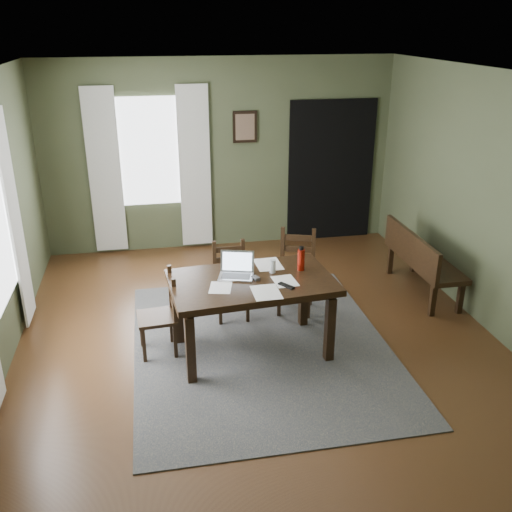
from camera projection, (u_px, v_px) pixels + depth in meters
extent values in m
cube|color=#492C16|center=(261.00, 347.00, 5.93)|extent=(5.00, 6.00, 0.01)
cube|color=#485235|center=(221.00, 156.00, 8.13)|extent=(5.00, 0.02, 2.70)
cube|color=#485235|center=(387.00, 432.00, 2.69)|extent=(5.00, 0.02, 2.70)
cube|color=#485235|center=(501.00, 209.00, 5.84)|extent=(0.02, 6.00, 2.70)
cube|color=white|center=(263.00, 76.00, 4.89)|extent=(5.00, 6.00, 0.02)
cube|color=#434343|center=(261.00, 346.00, 5.93)|extent=(2.60, 3.20, 0.01)
cube|color=black|center=(252.00, 282.00, 5.56)|extent=(1.66, 1.09, 0.06)
cube|color=black|center=(252.00, 288.00, 5.59)|extent=(1.48, 0.90, 0.05)
cube|color=black|center=(190.00, 349.00, 5.22)|extent=(0.09, 0.09, 0.68)
cube|color=black|center=(178.00, 313.00, 5.88)|extent=(0.09, 0.09, 0.68)
cube|color=black|center=(330.00, 329.00, 5.57)|extent=(0.09, 0.09, 0.68)
cube|color=black|center=(304.00, 296.00, 6.23)|extent=(0.09, 0.09, 0.68)
cube|color=black|center=(157.00, 318.00, 5.68)|extent=(0.41, 0.41, 0.04)
cube|color=black|center=(141.00, 330.00, 5.86)|extent=(0.04, 0.04, 0.37)
cube|color=black|center=(171.00, 326.00, 5.93)|extent=(0.04, 0.04, 0.37)
cube|color=black|center=(144.00, 345.00, 5.58)|extent=(0.04, 0.04, 0.37)
cube|color=black|center=(175.00, 341.00, 5.66)|extent=(0.04, 0.04, 0.37)
cube|color=black|center=(170.00, 287.00, 5.77)|extent=(0.04, 0.04, 0.47)
cube|color=black|center=(175.00, 301.00, 5.48)|extent=(0.04, 0.04, 0.47)
cube|color=black|center=(173.00, 305.00, 5.68)|extent=(0.04, 0.28, 0.06)
cube|color=black|center=(173.00, 294.00, 5.63)|extent=(0.04, 0.28, 0.06)
cube|color=black|center=(172.00, 282.00, 5.58)|extent=(0.04, 0.28, 0.06)
cube|color=black|center=(232.00, 285.00, 6.37)|extent=(0.38, 0.38, 0.04)
cube|color=black|center=(220.00, 309.00, 6.28)|extent=(0.04, 0.04, 0.37)
cube|color=black|center=(217.00, 297.00, 6.55)|extent=(0.04, 0.04, 0.37)
cube|color=black|center=(248.00, 307.00, 6.33)|extent=(0.04, 0.04, 0.37)
cube|color=black|center=(243.00, 294.00, 6.61)|extent=(0.04, 0.04, 0.37)
cube|color=black|center=(215.00, 261.00, 6.40)|extent=(0.04, 0.04, 0.47)
cube|color=black|center=(243.00, 258.00, 6.46)|extent=(0.04, 0.04, 0.47)
cube|color=black|center=(229.00, 270.00, 6.48)|extent=(0.28, 0.03, 0.06)
cube|color=black|center=(229.00, 260.00, 6.43)|extent=(0.28, 0.03, 0.06)
cube|color=black|center=(229.00, 249.00, 6.38)|extent=(0.28, 0.03, 0.06)
cube|color=black|center=(296.00, 277.00, 6.50)|extent=(0.53, 0.53, 0.04)
cube|color=black|center=(279.00, 300.00, 6.45)|extent=(0.05, 0.05, 0.40)
cube|color=black|center=(282.00, 287.00, 6.76)|extent=(0.05, 0.05, 0.40)
cube|color=black|center=(309.00, 302.00, 6.41)|extent=(0.05, 0.05, 0.40)
cube|color=black|center=(311.00, 289.00, 6.71)|extent=(0.05, 0.05, 0.40)
cube|color=black|center=(283.00, 248.00, 6.59)|extent=(0.06, 0.06, 0.51)
cube|color=black|center=(313.00, 250.00, 6.54)|extent=(0.06, 0.06, 0.51)
cube|color=black|center=(298.00, 260.00, 6.62)|extent=(0.30, 0.13, 0.07)
cube|color=black|center=(298.00, 249.00, 6.57)|extent=(0.30, 0.13, 0.07)
cube|color=black|center=(298.00, 238.00, 6.51)|extent=(0.30, 0.13, 0.07)
cube|color=black|center=(425.00, 260.00, 6.97)|extent=(0.45, 1.40, 0.06)
cube|color=black|center=(460.00, 298.00, 6.54)|extent=(0.06, 0.06, 0.39)
cube|color=black|center=(433.00, 300.00, 6.48)|extent=(0.06, 0.06, 0.39)
cube|color=black|center=(414.00, 258.00, 7.63)|extent=(0.06, 0.06, 0.39)
cube|color=black|center=(390.00, 260.00, 7.57)|extent=(0.06, 0.06, 0.39)
cube|color=black|center=(411.00, 246.00, 6.86)|extent=(0.05, 1.40, 0.34)
cube|color=#B7B7BC|center=(236.00, 276.00, 5.60)|extent=(0.38, 0.31, 0.02)
cube|color=#B7B7BC|center=(237.00, 261.00, 5.67)|extent=(0.34, 0.15, 0.22)
cube|color=silver|center=(237.00, 262.00, 5.66)|extent=(0.29, 0.12, 0.18)
cube|color=#3F3F42|center=(236.00, 276.00, 5.58)|extent=(0.31, 0.21, 0.00)
cube|color=#3F3F42|center=(256.00, 278.00, 5.55)|extent=(0.08, 0.10, 0.03)
cube|color=black|center=(286.00, 286.00, 5.40)|extent=(0.14, 0.17, 0.02)
cylinder|color=silver|center=(273.00, 266.00, 5.68)|extent=(0.08, 0.08, 0.14)
cylinder|color=#B41D0D|center=(301.00, 260.00, 5.72)|extent=(0.10, 0.10, 0.22)
cylinder|color=black|center=(301.00, 248.00, 5.68)|extent=(0.06, 0.06, 0.03)
cube|color=white|center=(221.00, 288.00, 5.38)|extent=(0.26, 0.30, 0.00)
cube|color=white|center=(285.00, 281.00, 5.51)|extent=(0.23, 0.29, 0.00)
cube|color=white|center=(268.00, 264.00, 5.89)|extent=(0.27, 0.34, 0.00)
cube|color=white|center=(266.00, 292.00, 5.29)|extent=(0.26, 0.33, 0.00)
cube|color=white|center=(149.00, 152.00, 7.89)|extent=(1.00, 0.01, 1.50)
cube|color=silver|center=(15.00, 220.00, 5.97)|extent=(0.03, 0.48, 2.30)
cube|color=silver|center=(105.00, 172.00, 7.85)|extent=(0.44, 0.03, 2.30)
cube|color=silver|center=(195.00, 168.00, 8.07)|extent=(0.44, 0.03, 2.30)
cube|color=black|center=(245.00, 127.00, 8.01)|extent=(0.34, 0.03, 0.44)
cube|color=brown|center=(245.00, 127.00, 8.00)|extent=(0.27, 0.01, 0.36)
cube|color=black|center=(331.00, 171.00, 8.50)|extent=(1.30, 0.03, 2.10)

